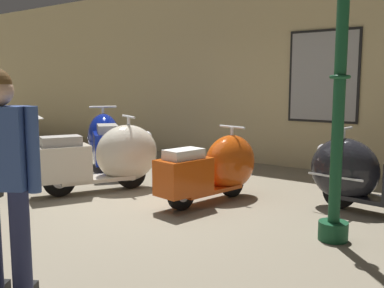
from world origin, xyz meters
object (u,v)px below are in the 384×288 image
(lamppost, at_px, (341,62))
(visitor_0, at_px, (2,169))
(scooter_0, at_px, (105,141))
(scooter_1, at_px, (108,157))
(scooter_3, at_px, (366,175))
(info_stanchion, at_px, (33,151))
(scooter_2, at_px, (217,168))

(lamppost, bearing_deg, visitor_0, -119.47)
(scooter_0, relative_size, scooter_1, 0.98)
(scooter_0, xyz_separation_m, visitor_0, (3.03, -3.68, 0.42))
(scooter_0, bearing_deg, lamppost, -156.47)
(scooter_3, relative_size, visitor_0, 1.03)
(scooter_1, bearing_deg, scooter_3, -46.26)
(scooter_3, relative_size, info_stanchion, 1.57)
(scooter_0, height_order, scooter_3, scooter_0)
(scooter_1, xyz_separation_m, lamppost, (3.19, -0.08, 1.20))
(scooter_3, xyz_separation_m, visitor_0, (-1.40, -3.60, 0.47))
(visitor_0, bearing_deg, scooter_3, -52.65)
(scooter_0, bearing_deg, info_stanchion, 112.38)
(scooter_3, distance_m, lamppost, 1.65)
(info_stanchion, bearing_deg, lamppost, 0.30)
(scooter_0, distance_m, visitor_0, 4.78)
(scooter_1, distance_m, scooter_3, 3.33)
(scooter_2, relative_size, scooter_3, 0.98)
(scooter_0, height_order, scooter_2, scooter_0)
(scooter_1, height_order, visitor_0, visitor_0)
(scooter_1, relative_size, visitor_0, 1.10)
(visitor_0, bearing_deg, lamppost, -60.90)
(visitor_0, bearing_deg, scooter_2, -26.35)
(scooter_2, xyz_separation_m, info_stanchion, (-3.11, -0.56, -0.00))
(scooter_2, distance_m, visitor_0, 3.09)
(scooter_1, bearing_deg, scooter_0, 74.98)
(visitor_0, bearing_deg, scooter_1, 3.06)
(scooter_1, bearing_deg, visitor_0, -119.56)
(lamppost, height_order, visitor_0, lamppost)
(visitor_0, bearing_deg, info_stanchion, 22.34)
(scooter_0, height_order, lamppost, lamppost)
(visitor_0, distance_m, info_stanchion, 4.21)
(scooter_1, distance_m, lamppost, 3.41)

